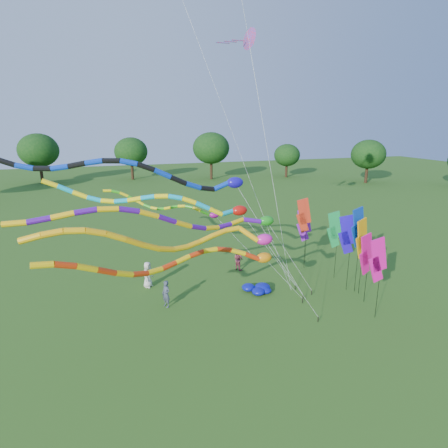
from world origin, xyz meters
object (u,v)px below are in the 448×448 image
object	(u,v)px
blue_nylon_heap	(256,288)
person_b	(166,294)
person_a	(148,275)
person_c	(238,259)
tube_kite_orange	(193,239)
tube_kite_red	(195,261)

from	to	relation	value
blue_nylon_heap	person_b	world-z (taller)	person_b
person_a	person_c	bearing A→B (deg)	-43.66
tube_kite_orange	person_b	distance (m)	7.33
blue_nylon_heap	person_a	bearing A→B (deg)	155.48
person_a	tube_kite_orange	bearing A→B (deg)	-134.99
tube_kite_red	person_b	world-z (taller)	tube_kite_red
tube_kite_orange	person_a	size ratio (longest dim) A/B	7.57
tube_kite_red	person_c	size ratio (longest dim) A/B	8.39
tube_kite_orange	person_c	world-z (taller)	tube_kite_orange
person_a	person_c	xyz separation A→B (m)	(6.54, 0.98, -0.07)
person_c	blue_nylon_heap	bearing A→B (deg)	150.08
person_c	tube_kite_red	bearing A→B (deg)	121.29
blue_nylon_heap	person_c	size ratio (longest dim) A/B	1.16
tube_kite_orange	person_b	xyz separation A→B (m)	(-0.40, 5.43, -4.91)
blue_nylon_heap	person_a	size ratio (longest dim) A/B	1.06
tube_kite_red	person_a	world-z (taller)	tube_kite_red
person_a	person_c	world-z (taller)	person_a
person_b	person_c	world-z (taller)	person_b
person_c	person_b	bearing A→B (deg)	98.38
person_b	person_a	bearing A→B (deg)	162.99
person_a	blue_nylon_heap	bearing A→B (deg)	-76.70
tube_kite_red	person_a	xyz separation A→B (m)	(-1.54, 6.81, -3.25)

